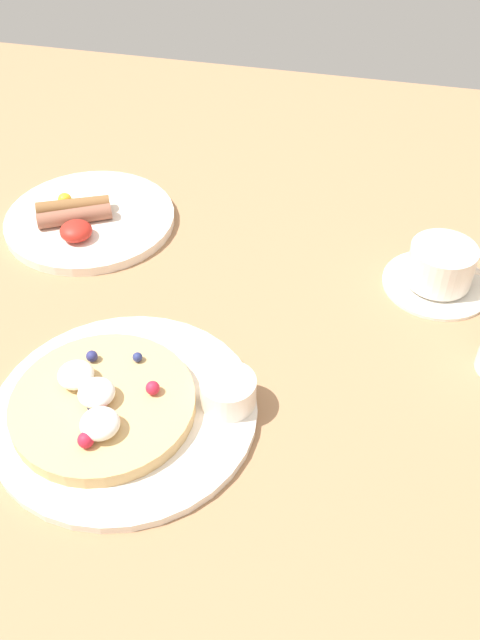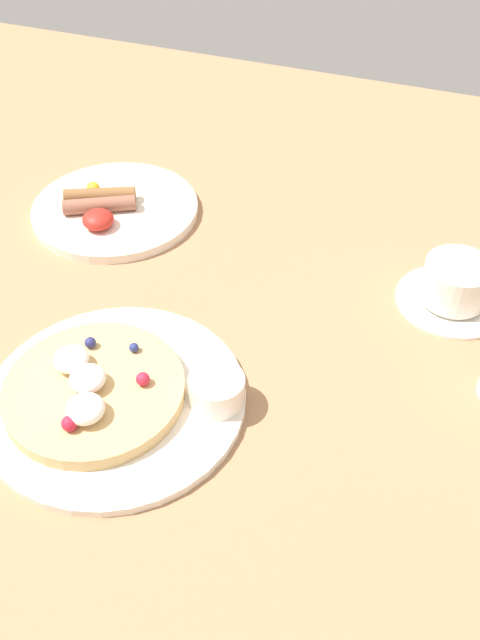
% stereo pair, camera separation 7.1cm
% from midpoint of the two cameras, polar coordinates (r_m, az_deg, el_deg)
% --- Properties ---
extents(ground_plane, '(1.73, 1.52, 0.03)m').
position_cam_midpoint_polar(ground_plane, '(0.81, 1.43, -2.84)').
color(ground_plane, '#A0744F').
extents(pancake_plate, '(0.28, 0.28, 0.01)m').
position_cam_midpoint_polar(pancake_plate, '(0.75, -7.58, -6.60)').
color(pancake_plate, white).
rests_on(pancake_plate, ground_plane).
extents(pancake_with_berries, '(0.19, 0.19, 0.04)m').
position_cam_midpoint_polar(pancake_with_berries, '(0.74, -9.40, -5.83)').
color(pancake_with_berries, tan).
rests_on(pancake_with_berries, pancake_plate).
extents(syrup_ramekin, '(0.06, 0.06, 0.03)m').
position_cam_midpoint_polar(syrup_ramekin, '(0.72, 0.91, -5.89)').
color(syrup_ramekin, white).
rests_on(syrup_ramekin, pancake_plate).
extents(breakfast_plate, '(0.24, 0.24, 0.01)m').
position_cam_midpoint_polar(breakfast_plate, '(1.01, -8.28, 8.96)').
color(breakfast_plate, white).
rests_on(breakfast_plate, ground_plane).
extents(fried_breakfast, '(0.12, 0.13, 0.03)m').
position_cam_midpoint_polar(fried_breakfast, '(1.00, -9.66, 9.46)').
color(fried_breakfast, '#8D5641').
rests_on(fried_breakfast, breakfast_plate).
extents(coffee_saucer, '(0.14, 0.14, 0.01)m').
position_cam_midpoint_polar(coffee_saucer, '(0.90, 19.26, 1.51)').
color(coffee_saucer, white).
rests_on(coffee_saucer, ground_plane).
extents(coffee_cup, '(0.11, 0.08, 0.05)m').
position_cam_midpoint_polar(coffee_cup, '(0.88, 19.80, 2.97)').
color(coffee_cup, white).
rests_on(coffee_cup, coffee_saucer).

